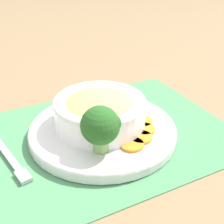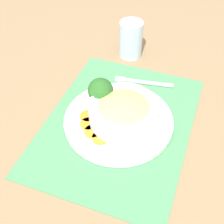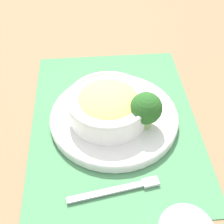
# 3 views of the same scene
# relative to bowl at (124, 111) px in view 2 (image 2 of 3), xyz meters

# --- Properties ---
(ground_plane) EXTENTS (4.00, 4.00, 0.00)m
(ground_plane) POSITION_rel_bowl_xyz_m (-0.00, 0.01, -0.05)
(ground_plane) COLOR #8C704C
(placemat) EXTENTS (0.54, 0.42, 0.00)m
(placemat) POSITION_rel_bowl_xyz_m (-0.00, 0.01, -0.05)
(placemat) COLOR #4C8C59
(placemat) RESTS_ON ground_plane
(plate) EXTENTS (0.30, 0.30, 0.02)m
(plate) POSITION_rel_bowl_xyz_m (-0.00, 0.01, -0.04)
(plate) COLOR white
(plate) RESTS_ON placemat
(bowl) EXTENTS (0.19, 0.19, 0.07)m
(bowl) POSITION_rel_bowl_xyz_m (0.00, 0.00, 0.00)
(bowl) COLOR white
(bowl) RESTS_ON plate
(broccoli_floret) EXTENTS (0.07, 0.07, 0.09)m
(broccoli_floret) POSITION_rel_bowl_xyz_m (0.03, 0.08, 0.02)
(broccoli_floret) COLOR #84AD5B
(broccoli_floret) RESTS_ON plate
(carrot_slice_near) EXTENTS (0.04, 0.04, 0.01)m
(carrot_slice_near) POSITION_rel_bowl_xyz_m (-0.03, 0.09, -0.03)
(carrot_slice_near) COLOR orange
(carrot_slice_near) RESTS_ON plate
(carrot_slice_middle) EXTENTS (0.04, 0.04, 0.01)m
(carrot_slice_middle) POSITION_rel_bowl_xyz_m (-0.05, 0.08, -0.03)
(carrot_slice_middle) COLOR orange
(carrot_slice_middle) RESTS_ON plate
(carrot_slice_far) EXTENTS (0.04, 0.04, 0.01)m
(carrot_slice_far) POSITION_rel_bowl_xyz_m (-0.07, 0.06, -0.03)
(carrot_slice_far) COLOR orange
(carrot_slice_far) RESTS_ON plate
(carrot_slice_extra) EXTENTS (0.04, 0.04, 0.01)m
(carrot_slice_extra) POSITION_rel_bowl_xyz_m (-0.08, 0.03, -0.03)
(carrot_slice_extra) COLOR orange
(carrot_slice_extra) RESTS_ON plate
(water_glass) EXTENTS (0.08, 0.08, 0.12)m
(water_glass) POSITION_rel_bowl_xyz_m (0.32, 0.11, 0.00)
(water_glass) COLOR silver
(water_glass) RESTS_ON ground_plane
(fork) EXTENTS (0.06, 0.18, 0.01)m
(fork) POSITION_rel_bowl_xyz_m (0.18, 0.03, -0.05)
(fork) COLOR #B7B7BC
(fork) RESTS_ON placemat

